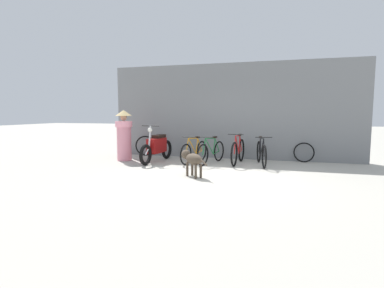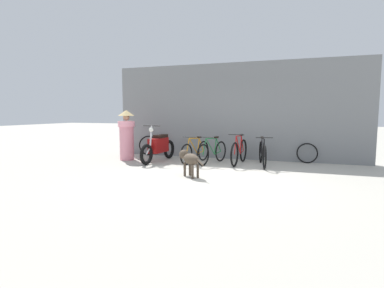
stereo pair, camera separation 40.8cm
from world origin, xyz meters
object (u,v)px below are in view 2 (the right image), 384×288
Objects in this scene: bicycle_1 at (212,152)px; person_in_robes at (127,134)px; spare_tire_right at (307,153)px; spare_tire_left at (149,146)px; bicycle_3 at (262,154)px; bicycle_2 at (239,152)px; bicycle_0 at (195,152)px; motorcycle at (158,147)px; stray_dog at (190,159)px.

person_in_robes reaches higher than bicycle_1.
spare_tire_left is at bearing -179.85° from spare_tire_right.
bicycle_2 is at bearing -106.89° from bicycle_3.
spare_tire_left is (0.20, 1.14, -0.48)m from person_in_robes.
bicycle_3 is at bearing 89.94° from bicycle_2.
bicycle_2 is at bearing -157.04° from spare_tire_right.
bicycle_0 is 0.98× the size of person_in_robes.
motorcycle is 2.42m from stray_dog.
person_in_robes is at bearing -72.29° from bicycle_0.
person_in_robes is (-2.28, -0.17, 0.50)m from bicycle_0.
spare_tire_right is at bearing 125.89° from bicycle_1.
motorcycle reaches higher than bicycle_2.
spare_tire_right is at bearing -133.03° from person_in_robes.
stray_dog is at bearing 14.86° from bicycle_1.
bicycle_3 is 4.30m from person_in_robes.
motorcycle is 1.46m from spare_tire_left.
motorcycle is at bearing -144.30° from person_in_robes.
stray_dog is (0.49, -1.92, 0.09)m from bicycle_0.
bicycle_0 is 1.91× the size of stray_dog.
stray_dog is at bearing 48.53° from motorcycle.
bicycle_0 is at bearing -76.86° from bicycle_2.
spare_tire_left is at bearing -113.41° from bicycle_3.
bicycle_1 is at bearing -73.13° from bicycle_2.
bicycle_3 reaches higher than spare_tire_left.
bicycle_0 is at bearing -162.93° from spare_tire_right.
bicycle_1 is 1.70m from motorcycle.
bicycle_0 is 2.56× the size of spare_tire_right.
spare_tire_left is at bearing -64.91° from person_in_robes.
bicycle_0 is 0.95× the size of bicycle_2.
spare_tire_right is (1.23, 0.88, -0.04)m from bicycle_3.
bicycle_1 is 2.86m from spare_tire_right.
spare_tire_right is (5.50, 1.15, -0.53)m from person_in_robes.
bicycle_2 is at bearing 103.16° from motorcycle.
spare_tire_left is at bearing -135.50° from motorcycle.
bicycle_1 is 0.96× the size of bicycle_2.
bicycle_3 reaches higher than bicycle_0.
spare_tire_left reaches higher than stray_dog.
bicycle_0 is 0.98× the size of bicycle_1.
person_in_robes is at bearing -79.14° from bicycle_2.
bicycle_2 reaches higher than spare_tire_right.
bicycle_0 is at bearing -71.77° from bicycle_1.
bicycle_3 reaches higher than bicycle_1.
spare_tire_right is (4.38, 1.14, -0.15)m from motorcycle.
spare_tire_left is at bearing -97.86° from bicycle_2.
bicycle_1 is at bearing -20.14° from spare_tire_left.
person_in_robes reaches higher than bicycle_3.
bicycle_3 is at bearing -144.54° from spare_tire_right.
spare_tire_right is at bearing 110.11° from motorcycle.
bicycle_2 is 0.99× the size of bicycle_3.
motorcycle is 1.18m from person_in_robes.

